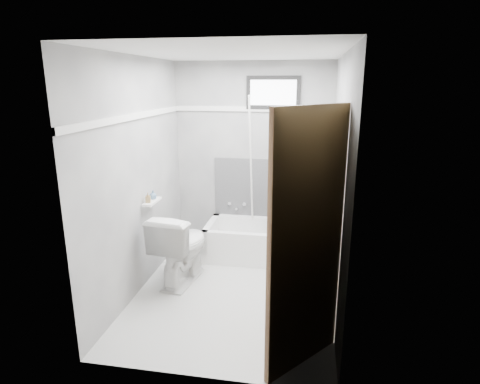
% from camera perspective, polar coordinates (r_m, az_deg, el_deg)
% --- Properties ---
extents(floor, '(2.60, 2.60, 0.00)m').
position_cam_1_polar(floor, '(4.38, -0.81, -13.95)').
color(floor, white).
rests_on(floor, ground).
extents(ceiling, '(2.60, 2.60, 0.00)m').
position_cam_1_polar(ceiling, '(3.83, -0.95, 19.20)').
color(ceiling, silver).
rests_on(ceiling, floor).
extents(wall_back, '(2.00, 0.02, 2.40)m').
position_cam_1_polar(wall_back, '(5.19, 1.81, 4.87)').
color(wall_back, slate).
rests_on(wall_back, floor).
extents(wall_front, '(2.00, 0.02, 2.40)m').
position_cam_1_polar(wall_front, '(2.72, -6.00, -5.01)').
color(wall_front, slate).
rests_on(wall_front, floor).
extents(wall_left, '(0.02, 2.60, 2.40)m').
position_cam_1_polar(wall_left, '(4.23, -14.31, 1.99)').
color(wall_left, slate).
rests_on(wall_left, floor).
extents(wall_right, '(0.02, 2.60, 2.40)m').
position_cam_1_polar(wall_right, '(3.88, 13.80, 0.83)').
color(wall_right, slate).
rests_on(wall_right, floor).
extents(bathtub, '(1.50, 0.70, 0.42)m').
position_cam_1_polar(bathtub, '(5.09, 3.70, -7.01)').
color(bathtub, white).
rests_on(bathtub, floor).
extents(office_chair, '(0.85, 0.85, 1.15)m').
position_cam_1_polar(office_chair, '(4.92, 8.69, -1.96)').
color(office_chair, slate).
rests_on(office_chair, bathtub).
extents(toilet, '(0.56, 0.87, 0.80)m').
position_cam_1_polar(toilet, '(4.48, -8.35, -7.74)').
color(toilet, white).
rests_on(toilet, floor).
extents(door, '(0.78, 0.78, 2.00)m').
position_cam_1_polar(door, '(2.73, 14.74, -9.90)').
color(door, '#552E1F').
rests_on(door, floor).
extents(window, '(0.66, 0.04, 0.40)m').
position_cam_1_polar(window, '(5.06, 4.75, 13.91)').
color(window, black).
rests_on(window, wall_back).
extents(backerboard, '(1.50, 0.02, 0.78)m').
position_cam_1_polar(backerboard, '(5.24, 4.47, 0.45)').
color(backerboard, '#4C4C4F').
rests_on(backerboard, wall_back).
extents(trim_back, '(2.00, 0.02, 0.06)m').
position_cam_1_polar(trim_back, '(5.10, 1.85, 11.72)').
color(trim_back, white).
rests_on(trim_back, wall_back).
extents(trim_left, '(0.02, 2.60, 0.06)m').
position_cam_1_polar(trim_left, '(4.13, -14.72, 10.38)').
color(trim_left, white).
rests_on(trim_left, wall_left).
extents(pole, '(0.02, 0.46, 1.91)m').
position_cam_1_polar(pole, '(4.98, 1.60, 2.68)').
color(pole, white).
rests_on(pole, bathtub).
extents(shelf, '(0.10, 0.32, 0.02)m').
position_cam_1_polar(shelf, '(4.42, -12.39, -1.34)').
color(shelf, white).
rests_on(shelf, wall_left).
extents(soap_bottle_a, '(0.06, 0.06, 0.11)m').
position_cam_1_polar(soap_bottle_a, '(4.34, -12.96, -0.80)').
color(soap_bottle_a, '#95784A').
rests_on(soap_bottle_a, shelf).
extents(soap_bottle_b, '(0.11, 0.11, 0.10)m').
position_cam_1_polar(soap_bottle_b, '(4.46, -12.27, -0.38)').
color(soap_bottle_b, slate).
rests_on(soap_bottle_b, shelf).
extents(faucet, '(0.26, 0.10, 0.16)m').
position_cam_1_polar(faucet, '(5.35, -0.42, -1.98)').
color(faucet, silver).
rests_on(faucet, wall_back).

